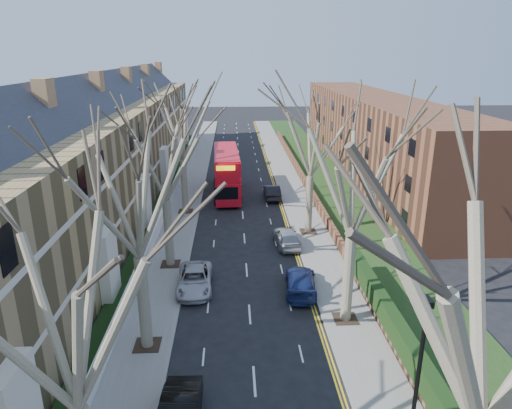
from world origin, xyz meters
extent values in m
cube|color=slate|center=(-6.00, 39.00, 0.06)|extent=(3.00, 102.00, 0.12)
cube|color=slate|center=(6.00, 39.00, 0.06)|extent=(3.00, 102.00, 0.12)
cube|color=#99824E|center=(-13.80, 31.00, 5.00)|extent=(9.00, 78.00, 10.00)
cube|color=#292A32|center=(-13.80, 31.00, 11.00)|extent=(4.67, 78.00, 4.67)
cube|color=silver|center=(-9.35, 31.00, 3.50)|extent=(0.12, 78.00, 0.35)
cube|color=silver|center=(-9.35, 31.00, 7.00)|extent=(0.12, 78.00, 0.35)
cube|color=brown|center=(17.50, 43.00, 5.00)|extent=(8.00, 54.00, 10.00)
cube|color=brown|center=(7.70, 43.00, 0.57)|extent=(0.35, 54.00, 0.90)
cube|color=brown|center=(7.70, 2.00, 0.42)|extent=(0.40, 24.00, 0.60)
cube|color=black|center=(7.70, 2.00, 1.32)|extent=(0.70, 24.00, 1.20)
cube|color=white|center=(-7.65, 31.00, 0.62)|extent=(0.30, 78.00, 1.00)
cube|color=#193112|center=(10.50, 39.00, 0.15)|extent=(6.00, 102.00, 0.06)
cylinder|color=black|center=(5.00, -3.50, 4.12)|extent=(0.14, 0.14, 8.00)
cube|color=black|center=(5.00, -3.50, 8.12)|extent=(0.18, 0.50, 0.22)
cylinder|color=brown|center=(-5.70, 6.00, 2.75)|extent=(0.64, 0.64, 5.25)
cube|color=#2D2116|center=(-5.70, 6.00, 0.14)|extent=(1.40, 1.40, 0.05)
cylinder|color=brown|center=(-5.70, 16.00, 2.66)|extent=(0.64, 0.64, 5.07)
cube|color=#2D2116|center=(-5.70, 16.00, 0.14)|extent=(1.40, 1.40, 0.05)
cylinder|color=brown|center=(-5.70, 28.00, 2.75)|extent=(0.60, 0.60, 5.25)
cube|color=#2D2116|center=(-5.70, 28.00, 0.14)|extent=(1.40, 1.40, 0.05)
cylinder|color=brown|center=(5.70, 8.00, 2.75)|extent=(0.64, 0.64, 5.25)
cube|color=#2D2116|center=(5.70, 8.00, 0.14)|extent=(1.40, 1.40, 0.05)
cylinder|color=brown|center=(5.70, 22.00, 2.66)|extent=(0.60, 0.60, 5.07)
cube|color=#2D2116|center=(5.70, 22.00, 0.14)|extent=(1.40, 1.40, 0.05)
cube|color=red|center=(-1.61, 34.13, 1.52)|extent=(3.12, 11.76, 2.33)
cube|color=red|center=(-1.61, 34.13, 3.74)|extent=(3.09, 11.18, 2.12)
cube|color=black|center=(-1.61, 34.13, 1.99)|extent=(3.10, 10.83, 0.95)
cube|color=black|center=(-1.61, 34.13, 3.85)|extent=(3.09, 10.59, 0.95)
imported|color=#AFAEB3|center=(-3.59, 12.36, 0.69)|extent=(2.43, 5.05, 1.39)
imported|color=navy|center=(3.53, 11.67, 0.71)|extent=(2.51, 5.10, 1.42)
imported|color=#97999F|center=(3.46, 19.30, 0.76)|extent=(2.22, 4.63, 1.52)
imported|color=black|center=(3.33, 32.15, 0.75)|extent=(1.69, 4.59, 1.50)
camera|label=1|loc=(-0.86, -15.40, 15.34)|focal=32.00mm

